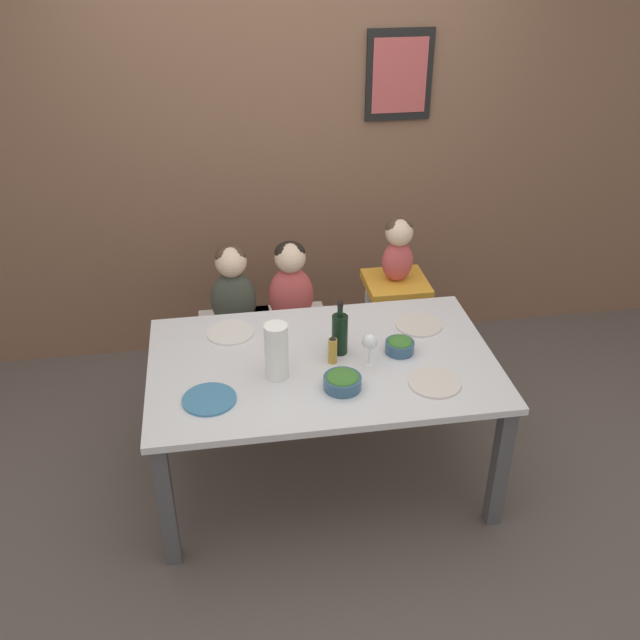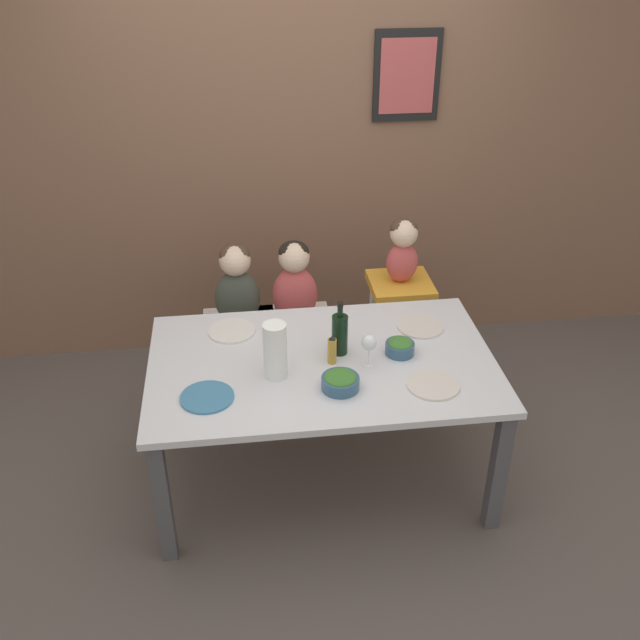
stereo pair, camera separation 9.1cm
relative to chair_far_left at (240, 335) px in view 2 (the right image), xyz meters
The scene contains 19 objects.
ground_plane 0.97m from the chair_far_left, 64.02° to the right, with size 14.00×14.00×0.00m, color #564C47.
wall_back 1.19m from the chair_far_left, 57.14° to the left, with size 10.00×0.09×2.70m.
dining_table 0.91m from the chair_far_left, 64.02° to the right, with size 1.66×1.03×0.73m.
chair_far_left is the anchor object (origin of this frame).
chair_far_center 0.33m from the chair_far_left, ahead, with size 0.42×0.42×0.48m.
chair_right_highchair 0.97m from the chair_far_left, ahead, with size 0.36×0.36×0.70m.
person_child_left 0.34m from the chair_far_left, 90.00° to the left, with size 0.26×0.19×0.50m.
person_child_center 0.47m from the chair_far_left, ahead, with size 0.26×0.19×0.50m.
person_baby_right 1.09m from the chair_far_left, ahead, with size 0.18×0.16×0.38m.
wine_bottle 0.98m from the chair_far_left, 56.86° to the right, with size 0.08×0.08×0.28m.
paper_towel_roll 1.01m from the chair_far_left, 79.83° to the right, with size 0.11×0.11×0.28m.
wine_glass_near 1.14m from the chair_far_left, 55.08° to the right, with size 0.07×0.07×0.17m.
salad_bowl_large 1.17m from the chair_far_left, 66.78° to the right, with size 0.17×0.17×0.08m.
salad_bowl_small 1.15m from the chair_far_left, 45.42° to the right, with size 0.14×0.14×0.08m.
dinner_plate_front_left 1.09m from the chair_far_left, 98.70° to the right, with size 0.24×0.24×0.01m.
dinner_plate_back_left 0.58m from the chair_far_left, 94.46° to the right, with size 0.24×0.24×0.01m.
dinner_plate_back_right 1.13m from the chair_far_left, 31.00° to the right, with size 0.24×0.24×0.01m.
dinner_plate_front_right 1.41m from the chair_far_left, 50.99° to the right, with size 0.24×0.24×0.01m.
condiment_bottle_hot_sauce 1.00m from the chair_far_left, 62.12° to the right, with size 0.04×0.04×0.15m.
Camera 2 is at (-0.37, -2.81, 2.65)m, focal length 40.00 mm.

